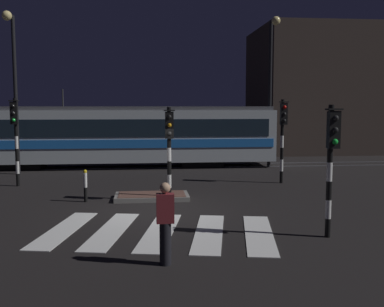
{
  "coord_description": "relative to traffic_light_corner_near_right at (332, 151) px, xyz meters",
  "views": [
    {
      "loc": [
        -0.36,
        -13.94,
        3.23
      ],
      "look_at": [
        1.48,
        3.79,
        1.4
      ],
      "focal_mm": 42.64,
      "sensor_mm": 36.0,
      "label": 1
    }
  ],
  "objects": [
    {
      "name": "street_lamp_trackside_right",
      "position": [
        2.11,
        12.93,
        2.7
      ],
      "size": [
        0.44,
        1.21,
        7.75
      ],
      "color": "black",
      "rests_on": "ground"
    },
    {
      "name": "rail_far",
      "position": [
        -4.14,
        14.7,
        -2.15
      ],
      "size": [
        80.0,
        0.12,
        0.03
      ],
      "primitive_type": "cube",
      "color": "#59595E",
      "rests_on": "ground"
    },
    {
      "name": "traffic_light_corner_far_left",
      "position": [
        -9.69,
        8.38,
        0.2
      ],
      "size": [
        0.36,
        0.42,
        3.58
      ],
      "color": "black",
      "rests_on": "ground"
    },
    {
      "name": "pedestrian_waiting_at_kerb",
      "position": [
        -4.11,
        -1.49,
        -1.29
      ],
      "size": [
        0.36,
        0.24,
        1.71
      ],
      "color": "black",
      "rests_on": "ground"
    },
    {
      "name": "ground_plane",
      "position": [
        -4.14,
        3.36,
        -2.17
      ],
      "size": [
        120.0,
        120.0,
        0.0
      ],
      "primitive_type": "plane",
      "color": "black"
    },
    {
      "name": "traffic_light_median_centre",
      "position": [
        -3.68,
        4.77,
        -0.04
      ],
      "size": [
        0.36,
        0.42,
        3.22
      ],
      "color": "black",
      "rests_on": "ground"
    },
    {
      "name": "crosswalk_zebra",
      "position": [
        -4.14,
        0.98,
        -2.16
      ],
      "size": [
        6.39,
        4.71,
        0.02
      ],
      "color": "silver",
      "rests_on": "ground"
    },
    {
      "name": "tram",
      "position": [
        -6.19,
        13.98,
        -0.42
      ],
      "size": [
        17.33,
        2.58,
        4.15
      ],
      "color": "#B2BCC1",
      "rests_on": "ground"
    },
    {
      "name": "traffic_island",
      "position": [
        -4.28,
        5.28,
        -2.08
      ],
      "size": [
        2.58,
        1.34,
        0.18
      ],
      "color": "slate",
      "rests_on": "ground"
    },
    {
      "name": "traffic_light_corner_near_right",
      "position": [
        0.0,
        0.0,
        0.0
      ],
      "size": [
        0.36,
        0.42,
        3.28
      ],
      "color": "black",
      "rests_on": "ground"
    },
    {
      "name": "street_lamp_trackside_left",
      "position": [
        -10.57,
        11.64,
        2.56
      ],
      "size": [
        0.44,
        1.21,
        7.5
      ],
      "color": "black",
      "rests_on": "ground"
    },
    {
      "name": "bollard_island_edge",
      "position": [
        -6.53,
        5.0,
        -1.61
      ],
      "size": [
        0.12,
        0.12,
        1.11
      ],
      "color": "black",
      "rests_on": "ground"
    },
    {
      "name": "rail_near",
      "position": [
        -4.14,
        13.27,
        -2.15
      ],
      "size": [
        80.0,
        0.12,
        0.03
      ],
      "primitive_type": "cube",
      "color": "#59595E",
      "rests_on": "ground"
    },
    {
      "name": "traffic_light_corner_far_right",
      "position": [
        1.25,
        8.0,
        0.17
      ],
      "size": [
        0.36,
        0.42,
        3.54
      ],
      "color": "black",
      "rests_on": "ground"
    },
    {
      "name": "building_backdrop",
      "position": [
        11.27,
        22.0,
        2.24
      ],
      "size": [
        15.21,
        8.0,
        8.82
      ],
      "primitive_type": "cube",
      "color": "#382D28",
      "rests_on": "ground"
    }
  ]
}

